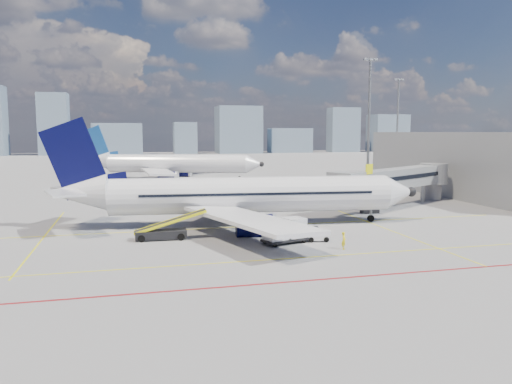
% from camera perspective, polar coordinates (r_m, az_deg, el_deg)
% --- Properties ---
extents(ground, '(420.00, 420.00, 0.00)m').
position_cam_1_polar(ground, '(45.76, 1.04, -5.81)').
color(ground, gray).
rests_on(ground, ground).
extents(apron_markings, '(90.00, 35.12, 0.01)m').
position_cam_1_polar(apron_markings, '(41.95, 1.69, -6.98)').
color(apron_markings, yellow).
rests_on(apron_markings, ground).
extents(jet_bridge, '(23.55, 15.78, 6.30)m').
position_cam_1_polar(jet_bridge, '(69.88, 16.16, 1.43)').
color(jet_bridge, gray).
rests_on(jet_bridge, ground).
extents(terminal_block, '(10.00, 42.00, 10.00)m').
position_cam_1_polar(terminal_block, '(86.44, 22.57, 3.01)').
color(terminal_block, gray).
rests_on(terminal_block, ground).
extents(floodlight_mast_ne, '(3.20, 0.61, 25.45)m').
position_cam_1_polar(floodlight_mast_ne, '(110.03, 12.80, 8.56)').
color(floodlight_mast_ne, slate).
rests_on(floodlight_mast_ne, ground).
extents(floodlight_mast_far, '(3.20, 0.61, 25.45)m').
position_cam_1_polar(floodlight_mast_far, '(153.67, 15.88, 7.95)').
color(floodlight_mast_far, slate).
rests_on(floodlight_mast_far, ground).
extents(distant_skyline, '(256.64, 14.34, 29.32)m').
position_cam_1_polar(distant_skyline, '(233.50, -10.80, 6.85)').
color(distant_skyline, slate).
rests_on(distant_skyline, ground).
extents(main_aircraft, '(40.34, 35.09, 11.80)m').
position_cam_1_polar(main_aircraft, '(53.75, -2.33, -0.43)').
color(main_aircraft, silver).
rests_on(main_aircraft, ground).
extents(second_aircraft, '(38.71, 32.87, 11.71)m').
position_cam_1_polar(second_aircraft, '(108.64, -9.88, 3.18)').
color(second_aircraft, silver).
rests_on(second_aircraft, ground).
extents(baggage_tug, '(2.10, 1.49, 1.35)m').
position_cam_1_polar(baggage_tug, '(46.57, 6.94, -4.82)').
color(baggage_tug, silver).
rests_on(baggage_tug, ground).
extents(cargo_dolly, '(4.50, 3.04, 2.27)m').
position_cam_1_polar(cargo_dolly, '(45.25, 3.30, -4.36)').
color(cargo_dolly, black).
rests_on(cargo_dolly, ground).
extents(belt_loader, '(6.81, 1.98, 2.77)m').
position_cam_1_polar(belt_loader, '(47.76, -10.60, -4.51)').
color(belt_loader, black).
rests_on(belt_loader, ground).
extents(ramp_worker, '(0.59, 0.66, 1.52)m').
position_cam_1_polar(ramp_worker, '(43.75, 10.00, -5.49)').
color(ramp_worker, yellow).
rests_on(ramp_worker, ground).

